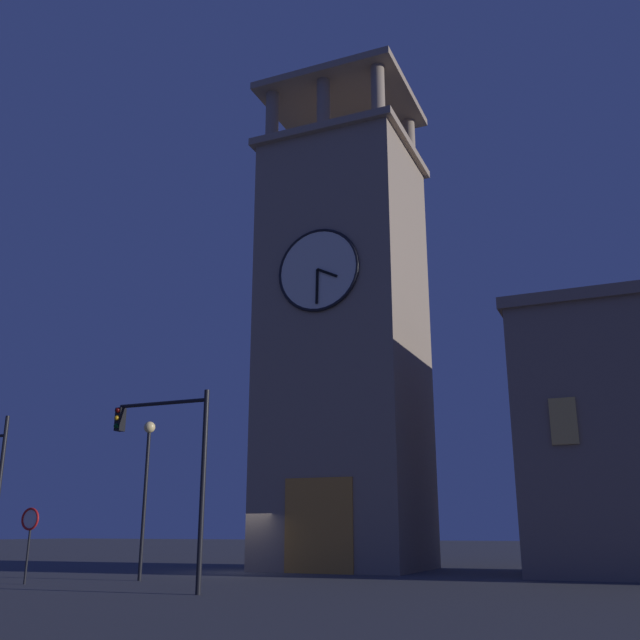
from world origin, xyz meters
name	(u,v)px	position (x,y,z in m)	size (l,w,h in m)	color
ground_plane	(244,572)	(0.00, 0.00, 0.00)	(200.00, 200.00, 0.00)	#424247
clocktower	(345,338)	(-3.52, -3.52, 11.20)	(7.80, 7.33, 27.32)	gray
traffic_signal_mid	(175,455)	(-3.36, 10.62, 3.99)	(3.44, 0.41, 5.96)	black
street_lamp	(147,470)	(0.79, 6.40, 4.00)	(0.44, 0.44, 5.84)	black
no_horn_sign	(30,524)	(3.30, 9.48, 1.98)	(0.78, 0.14, 2.55)	black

